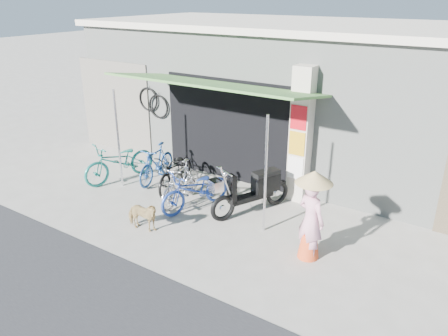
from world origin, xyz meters
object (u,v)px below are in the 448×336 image
Objects in this scene: bike_teal at (120,161)px; bike_blue at (157,163)px; bike_silver at (181,183)px; nun at (311,216)px; bike_black at (176,171)px; street_dog at (142,216)px; bike_navy at (196,190)px; moped at (253,190)px.

bike_teal is 0.91m from bike_blue.
bike_blue is at bearing 146.66° from bike_silver.
bike_silver is at bearing 11.13° from nun.
bike_blue is 1.39m from bike_silver.
nun reaches higher than bike_silver.
bike_black is 2.04m from street_dog.
street_dog is at bearing -84.62° from bike_black.
bike_navy is 0.93× the size of moped.
bike_navy is at bearing 11.33° from nun.
moped is at bearing -47.31° from street_dog.
nun is (2.78, -0.40, 0.38)m from bike_navy.
bike_silver is 0.47m from bike_navy.
bike_teal reaches higher than street_dog.
bike_blue is 4.64m from nun.
nun reaches higher than street_dog.
bike_blue reaches higher than bike_navy.
street_dog is at bearing -20.72° from bike_teal.
bike_teal is 2.04m from bike_silver.
bike_teal is 1.20× the size of bike_silver.
street_dog is at bearing -102.34° from moped.
moped reaches higher than bike_navy.
bike_navy is at bearing -31.84° from bike_blue.
moped is (1.42, 1.87, 0.19)m from street_dog.
nun is (1.68, -0.94, 0.32)m from moped.
bike_black is 1.01× the size of bike_navy.
moped is at bearing 19.87° from bike_teal.
bike_silver is 1.42m from street_dog.
bike_blue is at bearing 176.36° from bike_navy.
bike_blue is 1.85m from bike_navy.
bike_black is 0.76m from bike_silver.
moped is at bearing -9.87° from nun.
bike_blue is 2.82m from moped.
bike_navy is at bearing 9.67° from bike_teal.
bike_silver is (0.57, -0.51, 0.02)m from bike_black.
bike_black is at bearing 4.94° from nun.
bike_black is at bearing -18.11° from bike_blue.
bike_navy is at bearing -128.52° from moped.
nun reaches higher than bike_teal.
nun reaches higher than bike_blue.
bike_teal is 2.54× the size of street_dog.
bike_teal is 1.10× the size of bike_navy.
moped is (3.60, 0.33, 0.01)m from bike_teal.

